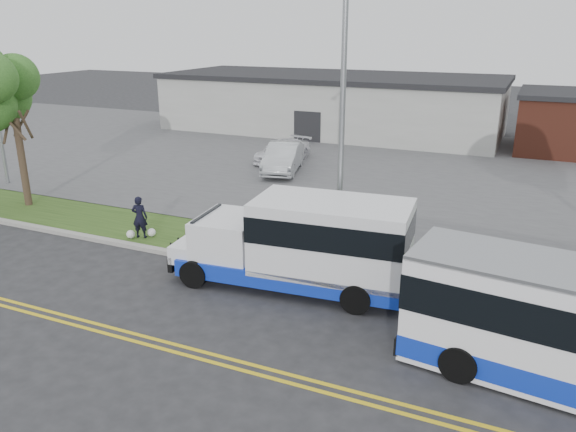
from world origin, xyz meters
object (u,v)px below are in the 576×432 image
at_px(shuttle_bus, 308,241).
at_px(parked_car_a, 283,158).
at_px(streetlight_near, 342,112).
at_px(pedestrian, 140,217).
at_px(tree_west, 12,92).
at_px(parked_car_b, 282,151).

bearing_deg(shuttle_bus, parked_car_a, 112.63).
distance_m(streetlight_near, pedestrian, 8.84).
xyz_separation_m(tree_west, parked_car_a, (8.05, 10.26, -4.23)).
height_order(tree_west, shuttle_bus, tree_west).
relative_size(shuttle_bus, parked_car_b, 1.78).
bearing_deg(parked_car_a, shuttle_bus, -76.84).
bearing_deg(pedestrian, parked_car_a, -109.92).
bearing_deg(parked_car_b, parked_car_a, -54.68).
bearing_deg(parked_car_b, streetlight_near, -48.52).
height_order(shuttle_bus, parked_car_a, shuttle_bus).
bearing_deg(parked_car_b, tree_west, -109.19).
distance_m(tree_west, streetlight_near, 15.01).
distance_m(pedestrian, parked_car_a, 11.59).
xyz_separation_m(streetlight_near, parked_car_b, (-8.04, 13.03, -4.50)).
bearing_deg(parked_car_a, tree_west, -142.50).
distance_m(parked_car_a, parked_car_b, 2.55).
height_order(pedestrian, parked_car_b, pedestrian).
bearing_deg(streetlight_near, parked_car_a, 122.91).
bearing_deg(tree_west, parked_car_b, 61.02).
distance_m(shuttle_bus, parked_car_a, 14.45).
bearing_deg(parked_car_b, pedestrian, -78.65).
relative_size(parked_car_a, parked_car_b, 1.11).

